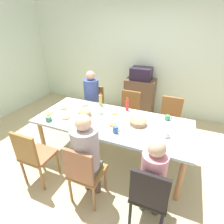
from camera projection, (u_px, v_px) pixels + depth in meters
The scene contains 29 objects.
ground_plane at pixel (112, 158), 3.12m from camera, with size 7.36×7.36×0.00m, color tan.
wall_back at pixel (146, 60), 4.24m from camera, with size 6.38×0.12×2.60m, color silver.
dining_table at pixel (112, 124), 2.79m from camera, with size 2.41×1.01×0.76m.
chair_0 at pixel (84, 172), 2.15m from camera, with size 0.40×0.40×0.90m.
person_0 at pixel (86, 152), 2.11m from camera, with size 0.33×0.33×1.26m.
chair_1 at pixel (129, 111), 3.60m from camera, with size 0.40×0.40×0.90m.
chair_2 at pixel (149, 194), 1.88m from camera, with size 0.40×0.40×0.90m.
person_2 at pixel (153, 177), 1.88m from camera, with size 0.30×0.30×1.16m.
chair_3 at pixel (170, 118), 3.33m from camera, with size 0.40×0.40×0.90m.
chair_4 at pixel (94, 104), 3.88m from camera, with size 0.40×0.40×0.90m.
person_4 at pixel (91, 95), 3.69m from camera, with size 0.31×0.31×1.26m.
chair_5 at pixel (33, 155), 2.43m from camera, with size 0.40×0.40×0.90m.
plate_0 at pixel (115, 114), 2.94m from camera, with size 0.21×0.21×0.04m.
plate_1 at pixel (64, 109), 3.09m from camera, with size 0.22×0.22×0.04m.
plate_2 at pixel (66, 118), 2.80m from camera, with size 0.24×0.24×0.04m.
plate_3 at pixel (49, 113), 2.94m from camera, with size 0.26×0.26×0.04m.
plate_4 at pixel (113, 125), 2.61m from camera, with size 0.21×0.21×0.04m.
plate_5 at pixel (85, 105), 3.22m from camera, with size 0.24×0.24×0.04m.
bowl_0 at pixel (138, 122), 2.64m from camera, with size 0.26×0.26×0.09m.
bowl_1 at pixel (85, 113), 2.89m from camera, with size 0.21×0.21×0.09m.
cup_0 at pixel (49, 119), 2.73m from camera, with size 0.12×0.09×0.08m.
cup_1 at pixel (166, 134), 2.36m from camera, with size 0.12×0.08×0.09m.
cup_2 at pixel (168, 118), 2.76m from camera, with size 0.11×0.07×0.08m.
cup_3 at pixel (100, 111), 2.95m from camera, with size 0.12×0.08×0.08m.
cup_4 at pixel (115, 130), 2.44m from camera, with size 0.11×0.07×0.10m.
bottle_0 at pixel (127, 104), 3.03m from camera, with size 0.05×0.05×0.23m.
bottle_1 at pixel (101, 100), 3.19m from camera, with size 0.06×0.06×0.25m.
side_cabinet at pixel (139, 97), 4.39m from camera, with size 0.70×0.44×0.90m, color brown.
microwave at pixel (141, 74), 4.12m from camera, with size 0.48×0.36×0.28m, color #271C30.
Camera 1 is at (0.92, -2.20, 2.16)m, focal length 28.38 mm.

